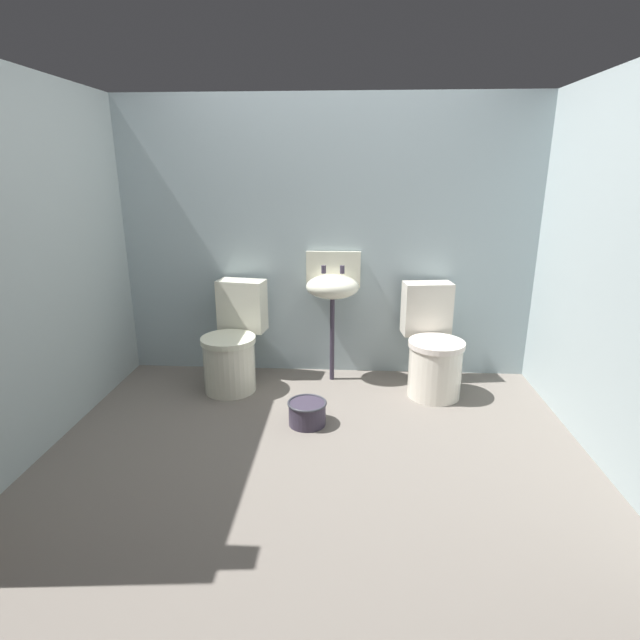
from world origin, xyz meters
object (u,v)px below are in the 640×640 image
Objects in this scene: toilet_right at (432,350)px; bucket at (307,412)px; toilet_left at (233,346)px; sink at (333,285)px.

toilet_right is 3.03× the size of bucket.
toilet_left is 1.48m from toilet_right.
toilet_left and toilet_right have the same top height.
bucket is (0.60, -0.57, -0.24)m from toilet_left.
toilet_left is at bearing 136.59° from bucket.
sink reaches higher than bucket.
toilet_left reaches higher than bucket.
bucket is at bearing 146.08° from toilet_left.
toilet_left is 0.87m from bucket.
bucket is (-0.88, -0.57, -0.24)m from toilet_right.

